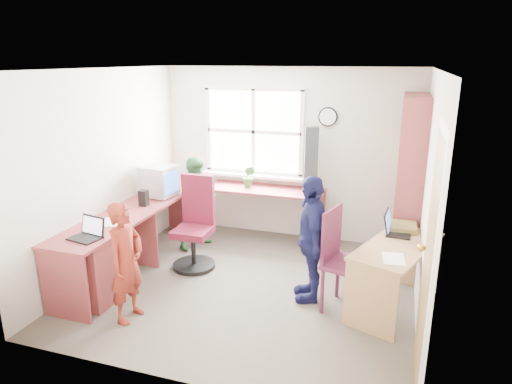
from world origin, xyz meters
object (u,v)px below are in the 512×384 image
at_px(laptop_right, 395,228).
at_px(wooden_chair, 342,256).
at_px(l_desk, 133,244).
at_px(person_red, 126,262).
at_px(laptop_left, 88,233).
at_px(person_green, 199,203).
at_px(crt_monitor, 159,181).
at_px(right_desk, 396,263).
at_px(cd_tower, 311,160).
at_px(person_navy, 311,239).
at_px(potted_plant, 249,177).
at_px(bookshelf, 409,187).
at_px(swivel_chair, 195,228).

bearing_deg(laptop_right, wooden_chair, 141.33).
relative_size(l_desk, person_red, 2.44).
distance_m(laptop_left, person_green, 1.82).
bearing_deg(crt_monitor, person_red, -64.44).
height_order(right_desk, laptop_right, laptop_right).
relative_size(cd_tower, person_navy, 0.65).
height_order(right_desk, laptop_left, laptop_left).
bearing_deg(right_desk, person_red, -137.70).
bearing_deg(potted_plant, right_desk, -34.10).
distance_m(right_desk, person_red, 2.69).
height_order(laptop_left, laptop_right, laptop_left).
bearing_deg(person_red, laptop_left, 80.37).
relative_size(right_desk, person_red, 1.11).
height_order(potted_plant, person_navy, person_navy).
relative_size(wooden_chair, laptop_left, 3.07).
distance_m(wooden_chair, person_navy, 0.38).
xyz_separation_m(l_desk, laptop_right, (2.84, 0.64, 0.30)).
relative_size(person_green, person_navy, 0.92).
relative_size(crt_monitor, laptop_left, 1.31).
distance_m(wooden_chair, person_green, 2.33).
bearing_deg(laptop_right, laptop_left, 117.01).
bearing_deg(person_navy, bookshelf, 125.26).
bearing_deg(person_navy, wooden_chair, 54.61).
bearing_deg(right_desk, crt_monitor, -171.54).
xyz_separation_m(cd_tower, person_navy, (0.32, -1.52, -0.51)).
bearing_deg(person_green, crt_monitor, 144.54).
xyz_separation_m(cd_tower, person_red, (-1.30, -2.48, -0.59)).
xyz_separation_m(cd_tower, person_green, (-1.41, -0.58, -0.57)).
xyz_separation_m(crt_monitor, potted_plant, (0.99, 0.76, -0.05)).
bearing_deg(laptop_left, person_navy, 31.88).
relative_size(potted_plant, person_navy, 0.23).
bearing_deg(cd_tower, l_desk, -147.03).
bearing_deg(wooden_chair, person_navy, 176.25).
bearing_deg(right_desk, laptop_right, 117.99).
bearing_deg(person_navy, laptop_right, 98.53).
bearing_deg(laptop_left, person_green, 87.82).
height_order(l_desk, person_navy, person_navy).
bearing_deg(l_desk, potted_plant, 63.86).
relative_size(crt_monitor, person_red, 0.38).
bearing_deg(swivel_chair, person_green, 108.73).
xyz_separation_m(swivel_chair, cd_tower, (1.19, 1.15, 0.71)).
height_order(laptop_left, person_navy, person_navy).
relative_size(right_desk, laptop_left, 3.84).
xyz_separation_m(crt_monitor, laptop_left, (0.04, -1.52, -0.16)).
height_order(wooden_chair, crt_monitor, crt_monitor).
xyz_separation_m(potted_plant, person_navy, (1.18, -1.45, -0.22)).
distance_m(laptop_right, potted_plant, 2.27).
bearing_deg(swivel_chair, l_desk, -130.70).
xyz_separation_m(swivel_chair, crt_monitor, (-0.66, 0.32, 0.47)).
height_order(bookshelf, laptop_left, bookshelf).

